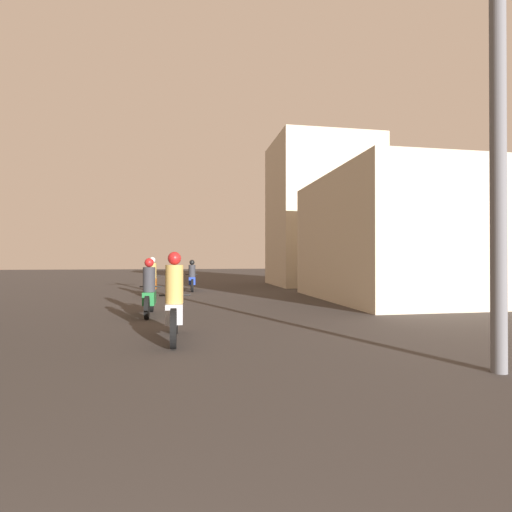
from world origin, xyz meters
name	(u,v)px	position (x,y,z in m)	size (l,w,h in m)	color
motorcycle_silver	(174,305)	(0.66, 7.55, 0.65)	(0.60, 2.04, 1.62)	black
motorcycle_green	(149,292)	(-0.07, 10.97, 0.61)	(0.60, 2.02, 1.52)	black
motorcycle_orange	(152,281)	(-0.41, 16.42, 0.63)	(0.60, 1.91, 1.57)	black
motorcycle_blue	(192,278)	(1.20, 19.04, 0.59)	(0.60, 2.08, 1.45)	black
building_right_near	(386,238)	(8.13, 13.63, 2.26)	(4.61, 7.38, 4.52)	beige
building_right_far	(322,213)	(8.67, 22.07, 4.13)	(5.64, 5.20, 8.26)	beige
utility_pole_near	(498,127)	(4.90, 4.68, 3.23)	(1.60, 0.20, 6.14)	slate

